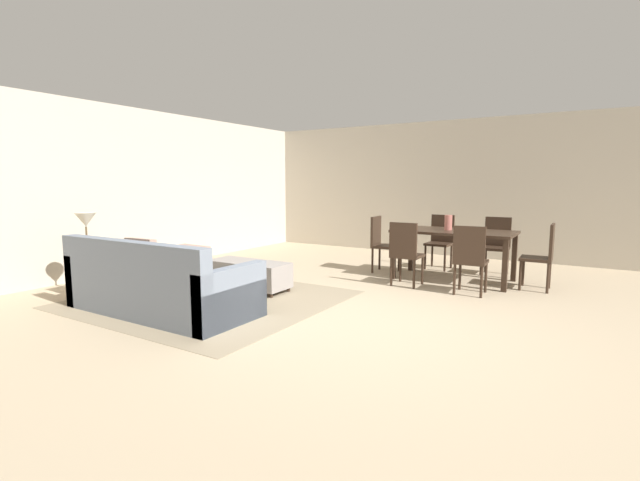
{
  "coord_description": "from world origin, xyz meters",
  "views": [
    {
      "loc": [
        2.18,
        -4.19,
        1.47
      ],
      "look_at": [
        -1.35,
        1.55,
        0.61
      ],
      "focal_mm": 25.45,
      "sensor_mm": 36.0,
      "label": 1
    }
  ],
  "objects_px": {
    "dining_chair_near_left": "(405,250)",
    "dining_chair_head_west": "(381,241)",
    "side_table": "(88,262)",
    "dining_table": "(454,236)",
    "dining_chair_near_right": "(470,256)",
    "dining_chair_head_east": "(543,253)",
    "table_lamp": "(86,222)",
    "ottoman_table": "(249,273)",
    "vase_centerpiece": "(448,223)",
    "dining_chair_far_right": "(496,242)",
    "couch": "(159,287)",
    "dining_chair_far_left": "(441,238)"
  },
  "relations": [
    {
      "from": "dining_table",
      "to": "dining_chair_far_right",
      "type": "xyz_separation_m",
      "value": [
        0.47,
        0.82,
        -0.15
      ]
    },
    {
      "from": "dining_chair_near_left",
      "to": "dining_chair_head_east",
      "type": "distance_m",
      "value": 1.86
    },
    {
      "from": "ottoman_table",
      "to": "dining_chair_near_right",
      "type": "relative_size",
      "value": 1.27
    },
    {
      "from": "side_table",
      "to": "dining_table",
      "type": "bearing_deg",
      "value": 42.14
    },
    {
      "from": "dining_table",
      "to": "dining_chair_head_east",
      "type": "distance_m",
      "value": 1.24
    },
    {
      "from": "side_table",
      "to": "dining_chair_far_left",
      "type": "height_order",
      "value": "dining_chair_far_left"
    },
    {
      "from": "side_table",
      "to": "dining_chair_head_west",
      "type": "height_order",
      "value": "dining_chair_head_west"
    },
    {
      "from": "dining_chair_head_west",
      "to": "vase_centerpiece",
      "type": "bearing_deg",
      "value": -1.44
    },
    {
      "from": "couch",
      "to": "side_table",
      "type": "xyz_separation_m",
      "value": [
        -1.43,
        0.05,
        0.15
      ]
    },
    {
      "from": "couch",
      "to": "table_lamp",
      "type": "height_order",
      "value": "table_lamp"
    },
    {
      "from": "dining_chair_near_left",
      "to": "dining_table",
      "type": "bearing_deg",
      "value": 59.17
    },
    {
      "from": "vase_centerpiece",
      "to": "ottoman_table",
      "type": "bearing_deg",
      "value": -135.29
    },
    {
      "from": "dining_chair_near_right",
      "to": "dining_chair_far_left",
      "type": "xyz_separation_m",
      "value": [
        -0.9,
        1.68,
        0.0
      ]
    },
    {
      "from": "dining_table",
      "to": "dining_chair_far_right",
      "type": "bearing_deg",
      "value": 60.33
    },
    {
      "from": "side_table",
      "to": "dining_chair_head_east",
      "type": "relative_size",
      "value": 0.61
    },
    {
      "from": "couch",
      "to": "dining_chair_near_right",
      "type": "height_order",
      "value": "dining_chair_near_right"
    },
    {
      "from": "dining_chair_head_east",
      "to": "vase_centerpiece",
      "type": "height_order",
      "value": "vase_centerpiece"
    },
    {
      "from": "table_lamp",
      "to": "dining_chair_near_left",
      "type": "height_order",
      "value": "table_lamp"
    },
    {
      "from": "ottoman_table",
      "to": "couch",
      "type": "bearing_deg",
      "value": -96.19
    },
    {
      "from": "dining_chair_near_right",
      "to": "vase_centerpiece",
      "type": "bearing_deg",
      "value": 122.83
    },
    {
      "from": "ottoman_table",
      "to": "dining_chair_near_right",
      "type": "distance_m",
      "value": 2.98
    },
    {
      "from": "table_lamp",
      "to": "dining_chair_head_west",
      "type": "bearing_deg",
      "value": 53.05
    },
    {
      "from": "side_table",
      "to": "vase_centerpiece",
      "type": "height_order",
      "value": "vase_centerpiece"
    },
    {
      "from": "dining_chair_far_left",
      "to": "dining_chair_near_left",
      "type": "bearing_deg",
      "value": -90.41
    },
    {
      "from": "ottoman_table",
      "to": "vase_centerpiece",
      "type": "bearing_deg",
      "value": 44.71
    },
    {
      "from": "dining_chair_near_right",
      "to": "dining_chair_head_east",
      "type": "xyz_separation_m",
      "value": [
        0.79,
        0.8,
        0.0
      ]
    },
    {
      "from": "dining_chair_near_left",
      "to": "dining_chair_head_west",
      "type": "bearing_deg",
      "value": 132.11
    },
    {
      "from": "dining_chair_near_left",
      "to": "dining_chair_head_west",
      "type": "distance_m",
      "value": 1.09
    },
    {
      "from": "dining_chair_head_west",
      "to": "dining_table",
      "type": "bearing_deg",
      "value": -1.34
    },
    {
      "from": "couch",
      "to": "dining_table",
      "type": "distance_m",
      "value": 4.24
    },
    {
      "from": "dining_table",
      "to": "ottoman_table",
      "type": "bearing_deg",
      "value": -136.46
    },
    {
      "from": "dining_chair_near_left",
      "to": "dining_chair_far_right",
      "type": "distance_m",
      "value": 1.85
    },
    {
      "from": "couch",
      "to": "dining_chair_far_left",
      "type": "bearing_deg",
      "value": 66.17
    },
    {
      "from": "dining_chair_near_right",
      "to": "vase_centerpiece",
      "type": "height_order",
      "value": "vase_centerpiece"
    },
    {
      "from": "ottoman_table",
      "to": "dining_chair_near_left",
      "type": "relative_size",
      "value": 1.27
    },
    {
      "from": "ottoman_table",
      "to": "vase_centerpiece",
      "type": "distance_m",
      "value": 3.07
    },
    {
      "from": "dining_chair_far_left",
      "to": "vase_centerpiece",
      "type": "bearing_deg",
      "value": -66.93
    },
    {
      "from": "dining_chair_far_left",
      "to": "dining_chair_near_right",
      "type": "bearing_deg",
      "value": -61.92
    },
    {
      "from": "dining_table",
      "to": "dining_chair_near_left",
      "type": "relative_size",
      "value": 1.88
    },
    {
      "from": "ottoman_table",
      "to": "table_lamp",
      "type": "height_order",
      "value": "table_lamp"
    },
    {
      "from": "dining_chair_far_right",
      "to": "vase_centerpiece",
      "type": "height_order",
      "value": "vase_centerpiece"
    },
    {
      "from": "couch",
      "to": "vase_centerpiece",
      "type": "height_order",
      "value": "vase_centerpiece"
    },
    {
      "from": "couch",
      "to": "vase_centerpiece",
      "type": "bearing_deg",
      "value": 56.81
    },
    {
      "from": "side_table",
      "to": "dining_table",
      "type": "xyz_separation_m",
      "value": [
        3.8,
        3.44,
        0.23
      ]
    },
    {
      "from": "side_table",
      "to": "dining_table",
      "type": "distance_m",
      "value": 5.14
    },
    {
      "from": "ottoman_table",
      "to": "dining_chair_head_east",
      "type": "relative_size",
      "value": 1.27
    },
    {
      "from": "table_lamp",
      "to": "vase_centerpiece",
      "type": "distance_m",
      "value": 5.07
    },
    {
      "from": "table_lamp",
      "to": "dining_chair_far_right",
      "type": "relative_size",
      "value": 0.57
    },
    {
      "from": "dining_chair_far_left",
      "to": "dining_chair_head_west",
      "type": "xyz_separation_m",
      "value": [
        -0.74,
        -0.83,
        0.0
      ]
    },
    {
      "from": "side_table",
      "to": "dining_chair_head_west",
      "type": "bearing_deg",
      "value": 53.05
    }
  ]
}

